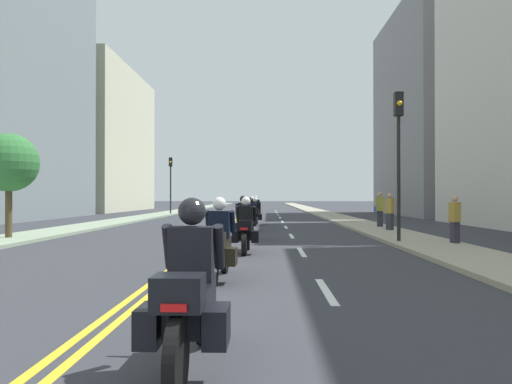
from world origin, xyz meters
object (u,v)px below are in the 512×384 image
motorcycle_7 (256,209)px  pedestrian_1 (380,210)px  motorcycle_2 (246,230)px  motorcycle_0 (190,299)px  motorcycle_3 (243,222)px  traffic_light_near (399,140)px  motorcycle_1 (219,246)px  motorcycle_4 (250,217)px  traffic_light_far (171,175)px  pedestrian_0 (455,220)px  motorcycle_5 (255,214)px  street_tree_0 (9,163)px  motorcycle_6 (252,211)px  pedestrian_2 (390,212)px

motorcycle_7 → pedestrian_1: 13.59m
motorcycle_2 → motorcycle_0: bearing=-89.5°
motorcycle_3 → traffic_light_near: traffic_light_near is taller
motorcycle_1 → motorcycle_7: (0.11, 27.61, 0.00)m
traffic_light_near → pedestrian_1: traffic_light_near is taller
motorcycle_4 → motorcycle_2: bearing=-85.7°
traffic_light_far → pedestrian_0: traffic_light_far is taller
motorcycle_5 → street_tree_0: size_ratio=0.55×
motorcycle_0 → traffic_light_far: 40.82m
pedestrian_1 → traffic_light_near: bearing=90.4°
motorcycle_2 → pedestrian_1: bearing=61.6°
motorcycle_6 → street_tree_0: street_tree_0 is taller
motorcycle_2 → street_tree_0: street_tree_0 is taller
motorcycle_1 → motorcycle_4: 14.02m
pedestrian_0 → motorcycle_6: bearing=13.2°
motorcycle_1 → motorcycle_4: bearing=92.0°
motorcycle_1 → pedestrian_1: bearing=69.9°
motorcycle_4 → traffic_light_near: size_ratio=0.43×
motorcycle_1 → motorcycle_4: size_ratio=1.02×
motorcycle_3 → motorcycle_7: size_ratio=0.94×
traffic_light_far → motorcycle_4: bearing=-69.8°
motorcycle_2 → pedestrian_0: 6.91m
motorcycle_6 → pedestrian_0: bearing=-68.2°
motorcycle_6 → pedestrian_0: (6.97, -16.79, 0.20)m
motorcycle_1 → traffic_light_near: size_ratio=0.44×
motorcycle_1 → traffic_light_near: traffic_light_near is taller
motorcycle_5 → pedestrian_1: pedestrian_1 is taller
motorcycle_0 → motorcycle_4: size_ratio=1.03×
motorcycle_0 → pedestrian_1: size_ratio=1.24×
motorcycle_4 → traffic_light_near: 8.88m
motorcycle_1 → pedestrian_0: bearing=46.5°
motorcycle_0 → motorcycle_1: (-0.22, 5.10, -0.02)m
motorcycle_5 → street_tree_0: street_tree_0 is taller
motorcycle_7 → street_tree_0: (-8.57, -19.04, 2.16)m
pedestrian_1 → pedestrian_2: bearing=95.7°
motorcycle_7 → motorcycle_6: bearing=-91.9°
motorcycle_1 → motorcycle_7: 27.61m
motorcycle_3 → motorcycle_7: bearing=87.0°
motorcycle_3 → motorcycle_7: motorcycle_7 is taller
motorcycle_4 → pedestrian_0: size_ratio=1.33×
motorcycle_6 → street_tree_0: bearing=-120.2°
motorcycle_2 → pedestrian_0: (6.61, 2.01, 0.20)m
motorcycle_4 → motorcycle_0: bearing=-86.6°
motorcycle_0 → pedestrian_0: bearing=60.8°
motorcycle_2 → pedestrian_0: size_ratio=1.28×
traffic_light_far → pedestrian_1: size_ratio=2.78×
motorcycle_3 → motorcycle_0: bearing=-92.1°
motorcycle_4 → motorcycle_6: bearing=94.4°
pedestrian_0 → traffic_light_near: bearing=55.7°
motorcycle_1 → motorcycle_5: bearing=91.7°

